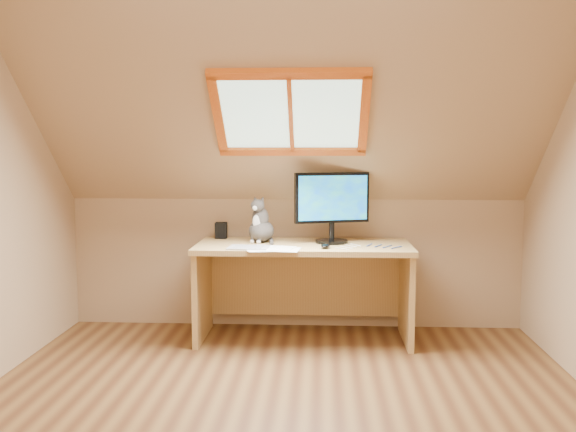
{
  "coord_description": "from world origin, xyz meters",
  "views": [
    {
      "loc": [
        0.21,
        -3.2,
        1.4
      ],
      "look_at": [
        -0.02,
        1.0,
        0.95
      ],
      "focal_mm": 40.0,
      "sensor_mm": 36.0,
      "label": 1
    }
  ],
  "objects": [
    {
      "name": "cat",
      "position": [
        -0.24,
        1.46,
        0.83
      ],
      "size": [
        0.26,
        0.28,
        0.35
      ],
      "color": "#4C4643",
      "rests_on": "desk"
    },
    {
      "name": "desk_speaker",
      "position": [
        -0.56,
        1.63,
        0.77
      ],
      "size": [
        0.09,
        0.09,
        0.12
      ],
      "primitive_type": "cube",
      "rotation": [
        0.0,
        0.0,
        0.01
      ],
      "color": "black",
      "rests_on": "desk"
    },
    {
      "name": "monitor",
      "position": [
        0.28,
        1.44,
        1.0
      ],
      "size": [
        0.54,
        0.24,
        0.51
      ],
      "color": "black",
      "rests_on": "desk"
    },
    {
      "name": "cables",
      "position": [
        0.54,
        1.26,
        0.71
      ],
      "size": [
        0.51,
        0.26,
        0.01
      ],
      "color": "silver",
      "rests_on": "desk"
    },
    {
      "name": "desk",
      "position": [
        0.08,
        1.45,
        0.49
      ],
      "size": [
        1.55,
        0.68,
        0.71
      ],
      "color": "tan",
      "rests_on": "ground"
    },
    {
      "name": "room_shell",
      "position": [
        0.0,
        -0.09,
        1.43
      ],
      "size": [
        3.52,
        3.52,
        2.41
      ],
      "color": "tan",
      "rests_on": "ground"
    },
    {
      "name": "mouse",
      "position": [
        0.23,
        1.18,
        0.72
      ],
      "size": [
        0.08,
        0.12,
        0.03
      ],
      "primitive_type": "ellipsoid",
      "rotation": [
        0.0,
        0.0,
        -0.23
      ],
      "color": "black",
      "rests_on": "desk"
    },
    {
      "name": "graphics_tablet",
      "position": [
        -0.3,
        1.15,
        0.71
      ],
      "size": [
        0.29,
        0.22,
        0.01
      ],
      "primitive_type": "cube",
      "rotation": [
        0.0,
        0.0,
        -0.09
      ],
      "color": "#B2B2B7",
      "rests_on": "desk"
    },
    {
      "name": "papers",
      "position": [
        -0.08,
        1.12,
        0.71
      ],
      "size": [
        0.35,
        0.3,
        0.01
      ],
      "color": "white",
      "rests_on": "desk"
    },
    {
      "name": "ground",
      "position": [
        0.0,
        0.0,
        0.0
      ],
      "size": [
        3.5,
        3.5,
        0.0
      ],
      "primitive_type": "plane",
      "color": "brown",
      "rests_on": "ground"
    }
  ]
}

